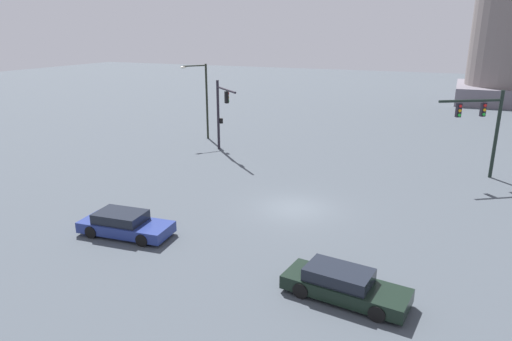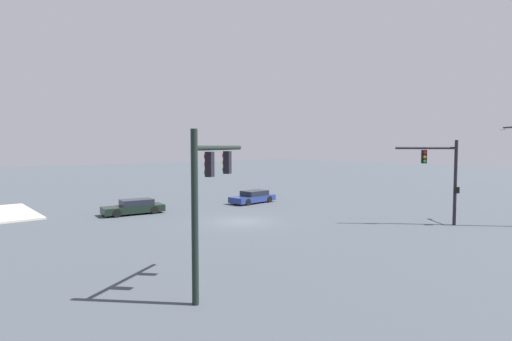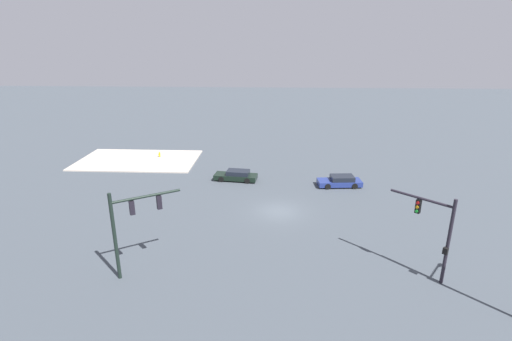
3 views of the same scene
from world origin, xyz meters
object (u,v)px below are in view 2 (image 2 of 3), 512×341
Objects in this scene: sedan_car_approaching at (253,197)px; sedan_car_waiting_far at (134,207)px; traffic_signal_near_corner at (207,187)px; traffic_signal_opposite_side at (444,171)px.

sedan_car_waiting_far is at bearing -11.39° from sedan_car_approaching.
traffic_signal_opposite_side is at bearing -31.10° from traffic_signal_near_corner.
traffic_signal_near_corner reaches higher than sedan_car_approaching.
traffic_signal_near_corner is 1.03× the size of traffic_signal_opposite_side.
sedan_car_approaching is 11.70m from sedan_car_waiting_far.
traffic_signal_opposite_side is 23.96m from sedan_car_waiting_far.
sedan_car_waiting_far is (-5.13, -18.92, -3.51)m from traffic_signal_near_corner.
traffic_signal_opposite_side reaches higher than sedan_car_waiting_far.
sedan_car_approaching is at bearing -179.38° from sedan_car_waiting_far.
traffic_signal_opposite_side is at bearing 136.09° from sedan_car_waiting_far.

